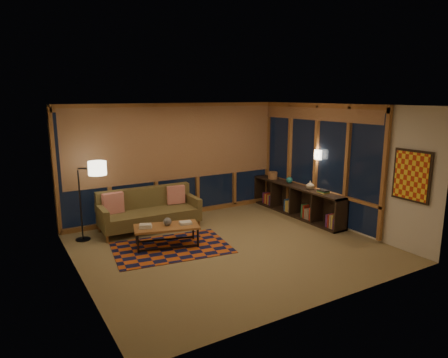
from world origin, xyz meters
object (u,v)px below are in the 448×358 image
bookshelf (296,200)px  floor_lamp (80,201)px  sofa (150,210)px  coffee_table (167,236)px

bookshelf → floor_lamp: bearing=169.9°
sofa → bookshelf: (3.44, -0.78, -0.06)m
sofa → coffee_table: (-0.07, -1.11, -0.23)m
coffee_table → bookshelf: bearing=20.5°
coffee_table → sofa: bearing=101.7°
bookshelf → sofa: bearing=167.2°
floor_lamp → sofa: bearing=20.3°
sofa → coffee_table: 1.13m
coffee_table → floor_lamp: size_ratio=0.76×
coffee_table → bookshelf: (3.51, 0.33, 0.17)m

